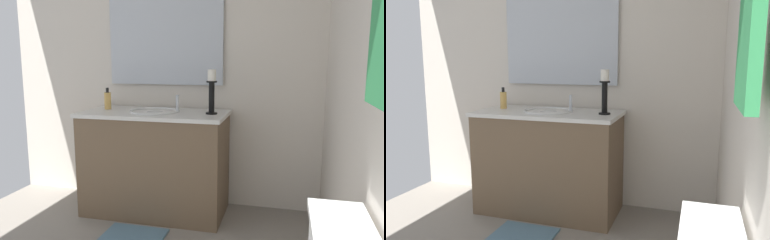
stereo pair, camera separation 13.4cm
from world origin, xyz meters
The scene contains 7 objects.
wall_back centered at (0.00, 1.40, 1.23)m, with size 2.58×0.04×2.45m, color silver.
wall_left centered at (-1.29, 0.00, 1.23)m, with size 0.04×2.80×2.45m, color silver.
vanity_cabinet centered at (-0.97, 0.06, 0.42)m, with size 0.58×1.17×0.84m.
sink_basin centered at (-0.97, 0.06, 0.80)m, with size 0.40×0.40×0.24m.
mirror centered at (-1.25, 0.06, 1.41)m, with size 0.02×1.00×0.75m, color silver.
candle_holder_tall centered at (-0.96, 0.53, 1.02)m, with size 0.09×0.09×0.34m.
soap_bottle centered at (-1.01, -0.37, 0.91)m, with size 0.06×0.06×0.18m.
Camera 1 is at (1.80, 1.08, 1.26)m, focal length 34.68 mm.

